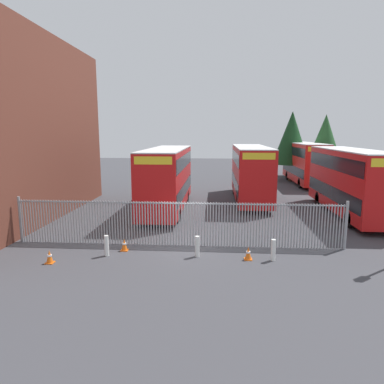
{
  "coord_description": "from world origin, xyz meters",
  "views": [
    {
      "loc": [
        1.48,
        -16.33,
        5.53
      ],
      "look_at": [
        0.0,
        4.0,
        2.0
      ],
      "focal_mm": 32.32,
      "sensor_mm": 36.0,
      "label": 1
    }
  ],
  "objects_px": {
    "double_decker_bus_behind_fence_left": "(250,171)",
    "traffic_cone_by_gate": "(124,245)",
    "double_decker_bus_behind_fence_right": "(350,179)",
    "bollard_near_left": "(107,246)",
    "traffic_cone_mid_forecourt": "(248,253)",
    "double_decker_bus_far_back": "(304,161)",
    "traffic_cone_near_kerb": "(50,257)",
    "bollard_center_front": "(197,246)",
    "bollard_near_right": "(273,250)",
    "double_decker_bus_near_gate": "(167,177)"
  },
  "relations": [
    {
      "from": "double_decker_bus_near_gate",
      "to": "bollard_center_front",
      "type": "xyz_separation_m",
      "value": [
        2.68,
        -9.35,
        -1.95
      ]
    },
    {
      "from": "double_decker_bus_behind_fence_right",
      "to": "traffic_cone_mid_forecourt",
      "type": "bearing_deg",
      "value": -129.77
    },
    {
      "from": "double_decker_bus_behind_fence_left",
      "to": "double_decker_bus_near_gate",
      "type": "bearing_deg",
      "value": -147.51
    },
    {
      "from": "bollard_near_right",
      "to": "traffic_cone_by_gate",
      "type": "relative_size",
      "value": 1.61
    },
    {
      "from": "double_decker_bus_behind_fence_right",
      "to": "bollard_near_left",
      "type": "distance_m",
      "value": 16.61
    },
    {
      "from": "double_decker_bus_behind_fence_left",
      "to": "traffic_cone_near_kerb",
      "type": "xyz_separation_m",
      "value": [
        -9.8,
        -14.58,
        -2.13
      ]
    },
    {
      "from": "bollard_near_left",
      "to": "traffic_cone_mid_forecourt",
      "type": "distance_m",
      "value": 6.36
    },
    {
      "from": "bollard_near_left",
      "to": "traffic_cone_by_gate",
      "type": "height_order",
      "value": "bollard_near_left"
    },
    {
      "from": "double_decker_bus_far_back",
      "to": "traffic_cone_near_kerb",
      "type": "distance_m",
      "value": 29.72
    },
    {
      "from": "bollard_near_right",
      "to": "traffic_cone_near_kerb",
      "type": "bearing_deg",
      "value": -173.94
    },
    {
      "from": "double_decker_bus_behind_fence_right",
      "to": "bollard_center_front",
      "type": "distance_m",
      "value": 13.26
    },
    {
      "from": "traffic_cone_near_kerb",
      "to": "traffic_cone_mid_forecourt",
      "type": "bearing_deg",
      "value": 6.96
    },
    {
      "from": "bollard_center_front",
      "to": "traffic_cone_mid_forecourt",
      "type": "xyz_separation_m",
      "value": [
        2.26,
        -0.22,
        -0.19
      ]
    },
    {
      "from": "double_decker_bus_behind_fence_right",
      "to": "traffic_cone_mid_forecourt",
      "type": "height_order",
      "value": "double_decker_bus_behind_fence_right"
    },
    {
      "from": "double_decker_bus_far_back",
      "to": "bollard_near_right",
      "type": "relative_size",
      "value": 11.38
    },
    {
      "from": "bollard_center_front",
      "to": "bollard_near_right",
      "type": "xyz_separation_m",
      "value": [
        3.33,
        -0.25,
        0.0
      ]
    },
    {
      "from": "bollard_center_front",
      "to": "double_decker_bus_behind_fence_left",
      "type": "bearing_deg",
      "value": 75.06
    },
    {
      "from": "double_decker_bus_behind_fence_left",
      "to": "bollard_near_left",
      "type": "height_order",
      "value": "double_decker_bus_behind_fence_left"
    },
    {
      "from": "bollard_near_right",
      "to": "traffic_cone_mid_forecourt",
      "type": "xyz_separation_m",
      "value": [
        -1.07,
        0.02,
        -0.19
      ]
    },
    {
      "from": "double_decker_bus_near_gate",
      "to": "traffic_cone_by_gate",
      "type": "xyz_separation_m",
      "value": [
        -0.8,
        -8.81,
        -2.13
      ]
    },
    {
      "from": "double_decker_bus_behind_fence_left",
      "to": "double_decker_bus_far_back",
      "type": "distance_m",
      "value": 12.08
    },
    {
      "from": "traffic_cone_mid_forecourt",
      "to": "bollard_near_right",
      "type": "bearing_deg",
      "value": -1.18
    },
    {
      "from": "traffic_cone_near_kerb",
      "to": "double_decker_bus_behind_fence_right",
      "type": "bearing_deg",
      "value": 32.1
    },
    {
      "from": "double_decker_bus_behind_fence_left",
      "to": "traffic_cone_mid_forecourt",
      "type": "relative_size",
      "value": 18.32
    },
    {
      "from": "double_decker_bus_near_gate",
      "to": "traffic_cone_mid_forecourt",
      "type": "relative_size",
      "value": 18.32
    },
    {
      "from": "double_decker_bus_behind_fence_left",
      "to": "bollard_near_left",
      "type": "xyz_separation_m",
      "value": [
        -7.65,
        -13.52,
        -1.95
      ]
    },
    {
      "from": "double_decker_bus_near_gate",
      "to": "bollard_near_right",
      "type": "xyz_separation_m",
      "value": [
        6.01,
        -9.59,
        -1.95
      ]
    },
    {
      "from": "traffic_cone_by_gate",
      "to": "traffic_cone_mid_forecourt",
      "type": "height_order",
      "value": "same"
    },
    {
      "from": "double_decker_bus_behind_fence_left",
      "to": "bollard_near_left",
      "type": "relative_size",
      "value": 11.38
    },
    {
      "from": "bollard_near_left",
      "to": "double_decker_bus_near_gate",
      "type": "bearing_deg",
      "value": 81.57
    },
    {
      "from": "double_decker_bus_far_back",
      "to": "traffic_cone_mid_forecourt",
      "type": "bearing_deg",
      "value": -108.78
    },
    {
      "from": "double_decker_bus_near_gate",
      "to": "double_decker_bus_behind_fence_left",
      "type": "distance_m",
      "value": 7.39
    },
    {
      "from": "bollard_center_front",
      "to": "traffic_cone_by_gate",
      "type": "relative_size",
      "value": 1.61
    },
    {
      "from": "double_decker_bus_behind_fence_right",
      "to": "traffic_cone_mid_forecourt",
      "type": "xyz_separation_m",
      "value": [
        -7.49,
        -9.0,
        -2.13
      ]
    },
    {
      "from": "double_decker_bus_far_back",
      "to": "bollard_near_left",
      "type": "relative_size",
      "value": 11.38
    },
    {
      "from": "double_decker_bus_behind_fence_left",
      "to": "traffic_cone_by_gate",
      "type": "relative_size",
      "value": 18.32
    },
    {
      "from": "double_decker_bus_behind_fence_left",
      "to": "traffic_cone_by_gate",
      "type": "xyz_separation_m",
      "value": [
        -7.04,
        -12.78,
        -2.13
      ]
    },
    {
      "from": "double_decker_bus_far_back",
      "to": "double_decker_bus_behind_fence_left",
      "type": "bearing_deg",
      "value": -123.81
    },
    {
      "from": "double_decker_bus_far_back",
      "to": "traffic_cone_near_kerb",
      "type": "xyz_separation_m",
      "value": [
        -16.52,
        -24.61,
        -2.13
      ]
    },
    {
      "from": "bollard_near_left",
      "to": "traffic_cone_near_kerb",
      "type": "distance_m",
      "value": 2.41
    },
    {
      "from": "double_decker_bus_behind_fence_right",
      "to": "traffic_cone_by_gate",
      "type": "bearing_deg",
      "value": -148.1
    },
    {
      "from": "double_decker_bus_behind_fence_right",
      "to": "traffic_cone_near_kerb",
      "type": "xyz_separation_m",
      "value": [
        -16.0,
        -10.04,
        -2.13
      ]
    },
    {
      "from": "double_decker_bus_behind_fence_left",
      "to": "bollard_center_front",
      "type": "xyz_separation_m",
      "value": [
        -3.55,
        -13.32,
        -1.95
      ]
    },
    {
      "from": "double_decker_bus_far_back",
      "to": "traffic_cone_near_kerb",
      "type": "height_order",
      "value": "double_decker_bus_far_back"
    },
    {
      "from": "bollard_center_front",
      "to": "double_decker_bus_near_gate",
      "type": "bearing_deg",
      "value": 105.99
    },
    {
      "from": "bollard_near_left",
      "to": "traffic_cone_by_gate",
      "type": "distance_m",
      "value": 0.98
    },
    {
      "from": "bollard_near_left",
      "to": "bollard_center_front",
      "type": "height_order",
      "value": "same"
    },
    {
      "from": "bollard_center_front",
      "to": "traffic_cone_mid_forecourt",
      "type": "relative_size",
      "value": 1.61
    },
    {
      "from": "double_decker_bus_behind_fence_left",
      "to": "double_decker_bus_behind_fence_right",
      "type": "height_order",
      "value": "same"
    },
    {
      "from": "bollard_near_right",
      "to": "double_decker_bus_behind_fence_right",
      "type": "bearing_deg",
      "value": 54.57
    }
  ]
}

